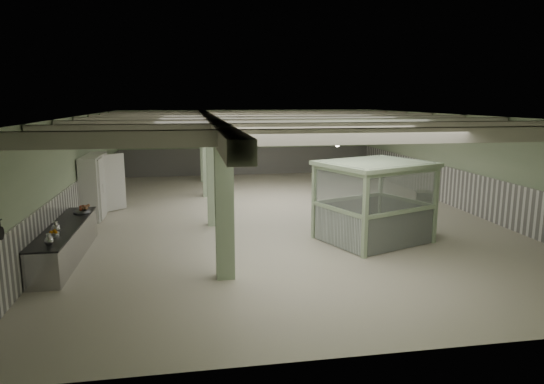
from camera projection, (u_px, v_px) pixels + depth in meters
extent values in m
plane|color=silver|center=(281.00, 215.00, 17.75)|extent=(20.00, 20.00, 0.00)
cube|color=white|center=(282.00, 116.00, 17.08)|extent=(14.00, 20.00, 0.02)
cube|color=#A9BB96|center=(248.00, 142.00, 27.09)|extent=(14.00, 0.02, 3.60)
cube|color=#A9BB96|center=(399.00, 249.00, 7.73)|extent=(14.00, 0.02, 3.60)
cube|color=#A9BB96|center=(77.00, 171.00, 16.25)|extent=(0.02, 20.00, 3.60)
cube|color=#A9BB96|center=(460.00, 162.00, 18.58)|extent=(0.02, 20.00, 3.60)
cube|color=silver|center=(80.00, 202.00, 16.45)|extent=(0.05, 19.90, 1.50)
cube|color=silver|center=(458.00, 189.00, 18.77)|extent=(0.05, 19.90, 1.50)
cube|color=silver|center=(248.00, 161.00, 27.27)|extent=(13.90, 0.05, 1.50)
cube|color=beige|center=(211.00, 122.00, 16.70)|extent=(0.45, 19.90, 0.40)
cube|color=beige|center=(351.00, 136.00, 9.85)|extent=(13.90, 0.35, 0.32)
cube|color=beige|center=(319.00, 129.00, 12.27)|extent=(13.90, 0.35, 0.32)
cube|color=beige|center=(297.00, 124.00, 14.69)|extent=(13.90, 0.35, 0.32)
cube|color=beige|center=(282.00, 121.00, 17.11)|extent=(13.90, 0.35, 0.32)
cube|color=beige|center=(270.00, 118.00, 19.53)|extent=(13.90, 0.35, 0.32)
cube|color=beige|center=(261.00, 116.00, 21.95)|extent=(13.90, 0.35, 0.32)
cube|color=beige|center=(254.00, 115.00, 24.37)|extent=(13.90, 0.35, 0.32)
cube|color=#A7C09B|center=(224.00, 203.00, 11.19)|extent=(0.42, 0.42, 3.60)
cube|color=#A7C09B|center=(213.00, 172.00, 16.03)|extent=(0.42, 0.42, 3.60)
cube|color=#A7C09B|center=(207.00, 155.00, 20.87)|extent=(0.42, 0.42, 3.60)
cube|color=#A7C09B|center=(204.00, 147.00, 24.74)|extent=(0.42, 0.42, 3.60)
cone|color=#2D3C2E|center=(337.00, 143.00, 12.42)|extent=(0.44, 0.44, 0.22)
cone|color=#2D3C2E|center=(292.00, 130.00, 17.75)|extent=(0.44, 0.44, 0.22)
cone|color=#2D3C2E|center=(270.00, 124.00, 22.59)|extent=(0.44, 0.44, 0.22)
cube|color=#AAAAAE|center=(66.00, 243.00, 12.75)|extent=(0.76, 4.52, 0.88)
cube|color=black|center=(65.00, 227.00, 12.66)|extent=(0.80, 4.56, 0.04)
cylinder|color=#B2B2B7|center=(54.00, 235.00, 11.67)|extent=(0.32, 0.32, 0.09)
cylinder|color=black|center=(1.00, 233.00, 9.29)|extent=(0.03, 0.26, 0.26)
cube|color=silver|center=(95.00, 186.00, 17.40)|extent=(0.61, 2.43, 2.23)
cube|color=silver|center=(102.00, 188.00, 16.92)|extent=(0.06, 0.91, 2.13)
cube|color=silver|center=(111.00, 182.00, 18.12)|extent=(0.71, 0.67, 2.13)
cube|color=silver|center=(103.00, 188.00, 16.93)|extent=(0.02, 0.05, 0.30)
cube|color=silver|center=(108.00, 183.00, 18.00)|extent=(0.02, 0.05, 0.30)
cube|color=#A8C29B|center=(365.00, 217.00, 12.70)|extent=(0.16, 0.16, 2.25)
cube|color=#A8C29B|center=(314.00, 202.00, 14.58)|extent=(0.16, 0.16, 2.25)
cube|color=#A8C29B|center=(435.00, 206.00, 14.08)|extent=(0.16, 0.16, 2.25)
cube|color=#A8C29B|center=(380.00, 193.00, 15.97)|extent=(0.16, 0.16, 2.25)
cube|color=#A8C29B|center=(375.00, 164.00, 14.11)|extent=(3.67, 3.41, 0.12)
cube|color=white|center=(401.00, 231.00, 13.50)|extent=(2.35, 0.98, 1.05)
cube|color=silver|center=(403.00, 188.00, 13.27)|extent=(2.35, 0.98, 1.22)
cube|color=white|center=(348.00, 215.00, 15.38)|extent=(2.35, 0.98, 1.05)
cube|color=silver|center=(349.00, 177.00, 15.15)|extent=(2.35, 0.98, 1.22)
cube|color=white|center=(337.00, 229.00, 13.75)|extent=(0.81, 1.93, 1.05)
cube|color=silver|center=(339.00, 186.00, 13.52)|extent=(0.81, 1.93, 1.22)
cube|color=white|center=(405.00, 217.00, 15.13)|extent=(0.81, 1.93, 1.05)
cube|color=silver|center=(407.00, 178.00, 14.90)|extent=(0.81, 1.93, 1.22)
cube|color=#636453|center=(423.00, 213.00, 15.08)|extent=(0.66, 0.76, 1.37)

